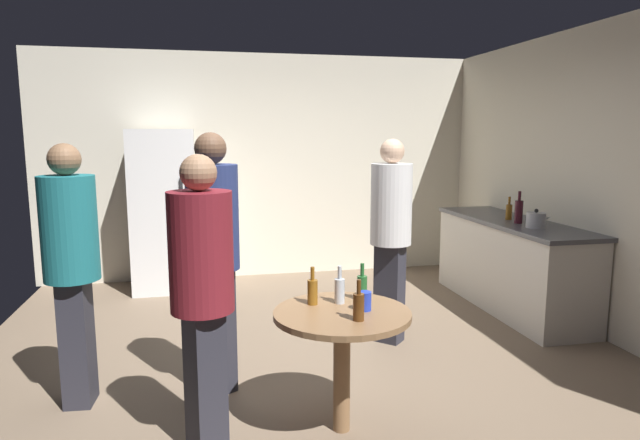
{
  "coord_description": "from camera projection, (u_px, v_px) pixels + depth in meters",
  "views": [
    {
      "loc": [
        -0.74,
        -4.1,
        1.74
      ],
      "look_at": [
        0.19,
        0.2,
        1.06
      ],
      "focal_mm": 30.72,
      "sensor_mm": 36.0,
      "label": 1
    }
  ],
  "objects": [
    {
      "name": "ground_plane",
      "position": [
        302.0,
        360.0,
        4.39
      ],
      "size": [
        5.2,
        5.2,
        0.1
      ],
      "primitive_type": "cube",
      "color": "#7A6651"
    },
    {
      "name": "wall_back",
      "position": [
        263.0,
        167.0,
        6.71
      ],
      "size": [
        5.32,
        0.06,
        2.7
      ],
      "primitive_type": "cube",
      "color": "silver",
      "rests_on": "ground_plane"
    },
    {
      "name": "wall_side_right",
      "position": [
        601.0,
        181.0,
        4.72
      ],
      "size": [
        0.06,
        5.2,
        2.7
      ],
      "primitive_type": "cube",
      "color": "silver",
      "rests_on": "ground_plane"
    },
    {
      "name": "refrigerator",
      "position": [
        164.0,
        211.0,
        6.12
      ],
      "size": [
        0.7,
        0.68,
        1.8
      ],
      "color": "white",
      "rests_on": "ground_plane"
    },
    {
      "name": "kitchen_counter",
      "position": [
        511.0,
        264.0,
        5.51
      ],
      "size": [
        0.64,
        2.09,
        0.9
      ],
      "color": "beige",
      "rests_on": "ground_plane"
    },
    {
      "name": "kettle",
      "position": [
        536.0,
        220.0,
        4.99
      ],
      "size": [
        0.24,
        0.17,
        0.18
      ],
      "color": "#B2B2B7",
      "rests_on": "kitchen_counter"
    },
    {
      "name": "wine_bottle_on_counter",
      "position": [
        519.0,
        211.0,
        5.23
      ],
      "size": [
        0.08,
        0.08,
        0.31
      ],
      "color": "#3F141E",
      "rests_on": "kitchen_counter"
    },
    {
      "name": "beer_bottle_on_counter",
      "position": [
        509.0,
        211.0,
        5.47
      ],
      "size": [
        0.06,
        0.06,
        0.23
      ],
      "color": "#8C5919",
      "rests_on": "kitchen_counter"
    },
    {
      "name": "foreground_table",
      "position": [
        342.0,
        329.0,
        3.17
      ],
      "size": [
        0.8,
        0.8,
        0.73
      ],
      "color": "olive",
      "rests_on": "ground_plane"
    },
    {
      "name": "beer_bottle_amber",
      "position": [
        313.0,
        291.0,
        3.27
      ],
      "size": [
        0.06,
        0.06,
        0.23
      ],
      "color": "#8C5919",
      "rests_on": "foreground_table"
    },
    {
      "name": "beer_bottle_brown",
      "position": [
        359.0,
        306.0,
        2.99
      ],
      "size": [
        0.06,
        0.06,
        0.23
      ],
      "color": "#593314",
      "rests_on": "foreground_table"
    },
    {
      "name": "beer_bottle_green",
      "position": [
        362.0,
        287.0,
        3.36
      ],
      "size": [
        0.06,
        0.06,
        0.23
      ],
      "color": "#26662D",
      "rests_on": "foreground_table"
    },
    {
      "name": "beer_bottle_clear",
      "position": [
        340.0,
        290.0,
        3.3
      ],
      "size": [
        0.06,
        0.06,
        0.23
      ],
      "color": "silver",
      "rests_on": "foreground_table"
    },
    {
      "name": "plastic_cup_blue",
      "position": [
        364.0,
        301.0,
        3.17
      ],
      "size": [
        0.08,
        0.08,
        0.11
      ],
      "primitive_type": "cylinder",
      "color": "blue",
      "rests_on": "foreground_table"
    },
    {
      "name": "person_in_maroon_shirt",
      "position": [
        202.0,
        283.0,
        2.91
      ],
      "size": [
        0.44,
        0.44,
        1.65
      ],
      "rotation": [
        0.0,
        0.0,
        0.39
      ],
      "color": "#2D2D38",
      "rests_on": "ground_plane"
    },
    {
      "name": "person_in_teal_shirt",
      "position": [
        71.0,
        255.0,
        3.44
      ],
      "size": [
        0.37,
        0.37,
        1.69
      ],
      "rotation": [
        0.0,
        0.0,
        -0.08
      ],
      "color": "#2D2D38",
      "rests_on": "ground_plane"
    },
    {
      "name": "person_in_navy_shirt",
      "position": [
        213.0,
        244.0,
        3.59
      ],
      "size": [
        0.47,
        0.47,
        1.76
      ],
      "rotation": [
        0.0,
        0.0,
        -1.02
      ],
      "color": "#2D2D38",
      "rests_on": "ground_plane"
    },
    {
      "name": "person_in_white_shirt",
      "position": [
        391.0,
        225.0,
        4.53
      ],
      "size": [
        0.48,
        0.48,
        1.71
      ],
      "rotation": [
        0.0,
        0.0,
        -2.35
      ],
      "color": "#2D2D38",
      "rests_on": "ground_plane"
    }
  ]
}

